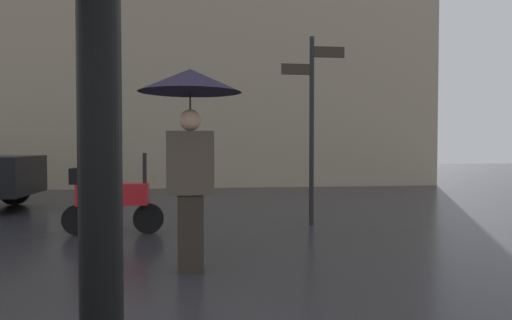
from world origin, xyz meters
The scene contains 3 objects.
pedestrian_with_umbrella centered at (0.08, 2.93, 1.72)m, with size 1.09×1.09×2.16m.
parked_scooter centered at (-1.17, 5.22, 0.56)m, with size 1.51×0.32×1.23m.
street_signpost centered at (2.07, 5.70, 1.92)m, with size 1.08×0.08×3.18m.
Camera 1 is at (0.17, -2.10, 1.36)m, focal length 33.04 mm.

